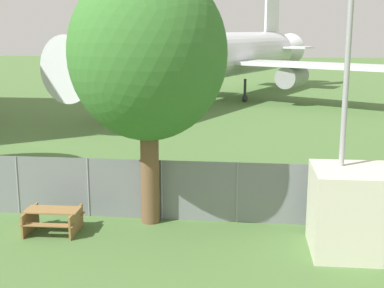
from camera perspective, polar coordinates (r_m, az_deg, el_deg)
perimeter_fence at (r=18.17m, az=-3.28°, el=-4.91°), size 56.07×0.07×2.07m
airplane at (r=48.03m, az=2.55°, el=9.33°), size 29.53×36.91×12.14m
portable_cabin at (r=16.29m, az=18.78°, el=-6.84°), size 3.53×2.34×2.47m
picnic_bench_near_cabin at (r=17.75m, az=-14.62°, el=-7.63°), size 1.75×1.46×0.76m
tree_left_of_cabin at (r=17.13m, az=-4.74°, el=9.50°), size 5.04×5.04×8.39m
light_mast at (r=15.69m, az=16.20°, el=7.56°), size 0.44×0.44×8.69m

